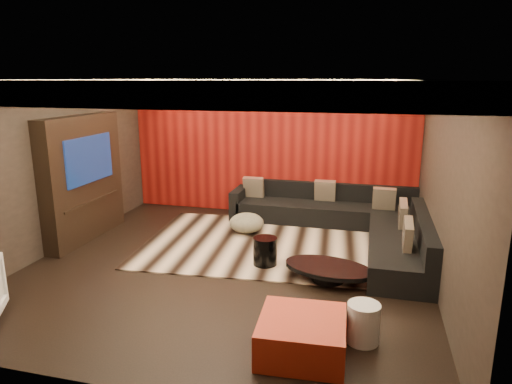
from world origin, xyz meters
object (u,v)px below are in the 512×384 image
(sectional_sofa, at_px, (349,222))
(orange_ottoman, at_px, (302,336))
(drum_stool, at_px, (265,251))
(coffee_table, at_px, (328,273))
(white_side_table, at_px, (363,323))

(sectional_sofa, bearing_deg, orange_ottoman, -94.04)
(orange_ottoman, bearing_deg, sectional_sofa, 85.96)
(drum_stool, bearing_deg, coffee_table, -18.32)
(drum_stool, relative_size, orange_ottoman, 0.49)
(orange_ottoman, xyz_separation_m, sectional_sofa, (0.27, 3.87, 0.06))
(drum_stool, xyz_separation_m, sectional_sofa, (1.18, 1.71, 0.03))
(drum_stool, xyz_separation_m, white_side_table, (1.52, -1.78, -0.01))
(coffee_table, xyz_separation_m, white_side_table, (0.52, -1.45, 0.10))
(drum_stool, relative_size, white_side_table, 0.96)
(coffee_table, relative_size, drum_stool, 2.94)
(drum_stool, bearing_deg, white_side_table, -49.58)
(sectional_sofa, bearing_deg, coffee_table, -94.98)
(drum_stool, bearing_deg, sectional_sofa, 55.45)
(white_side_table, height_order, sectional_sofa, sectional_sofa)
(coffee_table, distance_m, white_side_table, 1.54)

